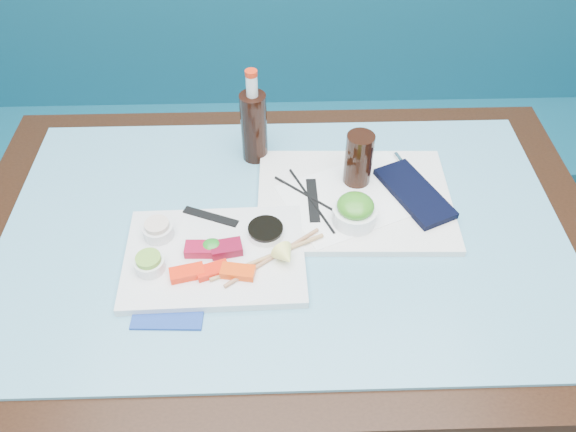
{
  "coord_description": "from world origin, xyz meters",
  "views": [
    {
      "loc": [
        -0.02,
        0.62,
        1.65
      ],
      "look_at": [
        0.01,
        1.45,
        0.8
      ],
      "focal_mm": 35.0,
      "sensor_mm": 36.0,
      "label": 1
    }
  ],
  "objects_px": {
    "serving_tray": "(354,199)",
    "cola_glass": "(359,159)",
    "dining_table": "(284,256)",
    "seaweed_bowl": "(354,215)",
    "blue_napkin": "(171,300)",
    "cola_bottle_body": "(254,127)",
    "sashimi_plate": "(215,257)",
    "booth_bench": "(279,133)"
  },
  "relations": [
    {
      "from": "serving_tray",
      "to": "cola_glass",
      "type": "relative_size",
      "value": 3.36
    },
    {
      "from": "serving_tray",
      "to": "dining_table",
      "type": "bearing_deg",
      "value": -152.48
    },
    {
      "from": "seaweed_bowl",
      "to": "blue_napkin",
      "type": "height_order",
      "value": "seaweed_bowl"
    },
    {
      "from": "dining_table",
      "to": "serving_tray",
      "type": "distance_m",
      "value": 0.21
    },
    {
      "from": "seaweed_bowl",
      "to": "cola_glass",
      "type": "xyz_separation_m",
      "value": [
        0.02,
        0.13,
        0.05
      ]
    },
    {
      "from": "seaweed_bowl",
      "to": "cola_bottle_body",
      "type": "bearing_deg",
      "value": 131.59
    },
    {
      "from": "dining_table",
      "to": "sashimi_plate",
      "type": "distance_m",
      "value": 0.19
    },
    {
      "from": "booth_bench",
      "to": "blue_napkin",
      "type": "distance_m",
      "value": 1.12
    },
    {
      "from": "booth_bench",
      "to": "seaweed_bowl",
      "type": "xyz_separation_m",
      "value": [
        0.15,
        -0.84,
        0.42
      ]
    },
    {
      "from": "serving_tray",
      "to": "seaweed_bowl",
      "type": "distance_m",
      "value": 0.08
    },
    {
      "from": "sashimi_plate",
      "to": "blue_napkin",
      "type": "bearing_deg",
      "value": -129.5
    },
    {
      "from": "cola_bottle_body",
      "to": "booth_bench",
      "type": "bearing_deg",
      "value": 83.78
    },
    {
      "from": "booth_bench",
      "to": "blue_napkin",
      "type": "relative_size",
      "value": 22.31
    },
    {
      "from": "booth_bench",
      "to": "dining_table",
      "type": "height_order",
      "value": "booth_bench"
    },
    {
      "from": "cola_bottle_body",
      "to": "blue_napkin",
      "type": "height_order",
      "value": "cola_bottle_body"
    },
    {
      "from": "booth_bench",
      "to": "blue_napkin",
      "type": "height_order",
      "value": "booth_bench"
    },
    {
      "from": "booth_bench",
      "to": "cola_glass",
      "type": "bearing_deg",
      "value": -76.31
    },
    {
      "from": "seaweed_bowl",
      "to": "cola_bottle_body",
      "type": "height_order",
      "value": "cola_bottle_body"
    },
    {
      "from": "serving_tray",
      "to": "cola_glass",
      "type": "bearing_deg",
      "value": 81.41
    },
    {
      "from": "sashimi_plate",
      "to": "cola_bottle_body",
      "type": "relative_size",
      "value": 2.06
    },
    {
      "from": "dining_table",
      "to": "blue_napkin",
      "type": "xyz_separation_m",
      "value": [
        -0.22,
        -0.19,
        0.09
      ]
    },
    {
      "from": "cola_glass",
      "to": "blue_napkin",
      "type": "relative_size",
      "value": 0.96
    },
    {
      "from": "seaweed_bowl",
      "to": "cola_glass",
      "type": "height_order",
      "value": "cola_glass"
    },
    {
      "from": "dining_table",
      "to": "seaweed_bowl",
      "type": "relative_size",
      "value": 14.53
    },
    {
      "from": "booth_bench",
      "to": "cola_bottle_body",
      "type": "distance_m",
      "value": 0.76
    },
    {
      "from": "cola_glass",
      "to": "blue_napkin",
      "type": "xyz_separation_m",
      "value": [
        -0.4,
        -0.32,
        -0.08
      ]
    },
    {
      "from": "serving_tray",
      "to": "cola_glass",
      "type": "height_order",
      "value": "cola_glass"
    },
    {
      "from": "booth_bench",
      "to": "cola_bottle_body",
      "type": "height_order",
      "value": "booth_bench"
    },
    {
      "from": "cola_glass",
      "to": "cola_bottle_body",
      "type": "relative_size",
      "value": 0.73
    },
    {
      "from": "booth_bench",
      "to": "blue_napkin",
      "type": "xyz_separation_m",
      "value": [
        -0.22,
        -1.02,
        0.39
      ]
    },
    {
      "from": "cola_bottle_body",
      "to": "blue_napkin",
      "type": "relative_size",
      "value": 1.33
    },
    {
      "from": "dining_table",
      "to": "blue_napkin",
      "type": "height_order",
      "value": "blue_napkin"
    },
    {
      "from": "serving_tray",
      "to": "blue_napkin",
      "type": "xyz_separation_m",
      "value": [
        -0.39,
        -0.26,
        -0.01
      ]
    },
    {
      "from": "seaweed_bowl",
      "to": "cola_bottle_body",
      "type": "xyz_separation_m",
      "value": [
        -0.22,
        0.24,
        0.05
      ]
    },
    {
      "from": "sashimi_plate",
      "to": "cola_glass",
      "type": "bearing_deg",
      "value": 33.2
    },
    {
      "from": "booth_bench",
      "to": "sashimi_plate",
      "type": "height_order",
      "value": "booth_bench"
    },
    {
      "from": "sashimi_plate",
      "to": "cola_bottle_body",
      "type": "height_order",
      "value": "cola_bottle_body"
    },
    {
      "from": "sashimi_plate",
      "to": "dining_table",
      "type": "bearing_deg",
      "value": 28.94
    },
    {
      "from": "serving_tray",
      "to": "seaweed_bowl",
      "type": "relative_size",
      "value": 4.52
    },
    {
      "from": "sashimi_plate",
      "to": "serving_tray",
      "type": "height_order",
      "value": "sashimi_plate"
    },
    {
      "from": "cola_bottle_body",
      "to": "blue_napkin",
      "type": "xyz_separation_m",
      "value": [
        -0.16,
        -0.43,
        -0.09
      ]
    },
    {
      "from": "booth_bench",
      "to": "serving_tray",
      "type": "relative_size",
      "value": 6.88
    }
  ]
}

